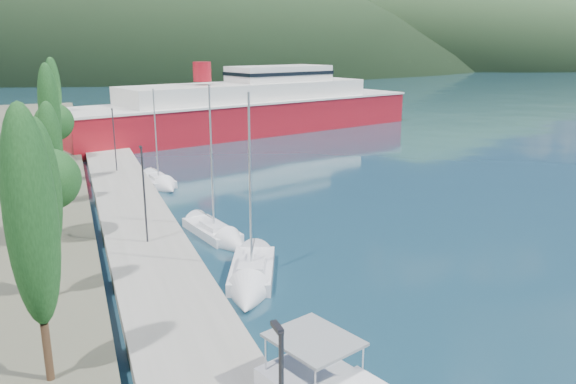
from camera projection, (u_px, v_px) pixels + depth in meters
name	position (u px, v px, depth m)	size (l,w,h in m)	color
ground	(126.00, 100.00, 132.98)	(1400.00, 1400.00, 0.00)	#163545
quay	(130.00, 204.00, 45.07)	(5.00, 88.00, 0.80)	gray
tree_row	(51.00, 129.00, 47.54)	(4.03, 62.83, 10.68)	#47301E
lamp_posts	(146.00, 194.00, 33.92)	(0.15, 46.52, 6.06)	#2D2D33
sailboat_near	(250.00, 285.00, 30.18)	(5.14, 8.23, 11.39)	silver
sailboat_mid	(224.00, 238.00, 37.53)	(3.59, 7.98, 11.11)	silver
sailboat_far	(163.00, 185.00, 51.64)	(3.21, 6.92, 9.78)	silver
ferry	(250.00, 110.00, 83.43)	(56.64, 27.02, 11.04)	maroon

